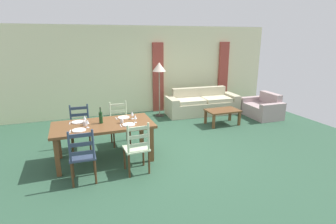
% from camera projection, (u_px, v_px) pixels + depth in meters
% --- Properties ---
extents(ground_plane, '(9.60, 9.60, 0.02)m').
position_uv_depth(ground_plane, '(166.00, 152.00, 5.71)').
color(ground_plane, '#2C4F3A').
extents(wall_far, '(9.60, 0.16, 2.70)m').
position_uv_depth(wall_far, '(131.00, 71.00, 8.32)').
color(wall_far, beige).
rests_on(wall_far, ground_plane).
extents(curtain_panel_left, '(0.35, 0.08, 2.20)m').
position_uv_depth(curtain_panel_left, '(158.00, 78.00, 8.55)').
color(curtain_panel_left, '#9A3F35').
rests_on(curtain_panel_left, ground_plane).
extents(curtain_panel_right, '(0.35, 0.08, 2.20)m').
position_uv_depth(curtain_panel_right, '(223.00, 74.00, 9.34)').
color(curtain_panel_right, '#9A3F35').
rests_on(curtain_panel_right, ground_plane).
extents(dining_table, '(1.90, 0.96, 0.75)m').
position_uv_depth(dining_table, '(103.00, 128.00, 5.15)').
color(dining_table, brown).
rests_on(dining_table, ground_plane).
extents(dining_chair_near_left, '(0.43, 0.41, 0.96)m').
position_uv_depth(dining_chair_near_left, '(83.00, 156.00, 4.37)').
color(dining_chair_near_left, '#303E57').
rests_on(dining_chair_near_left, ground_plane).
extents(dining_chair_near_right, '(0.44, 0.42, 0.96)m').
position_uv_depth(dining_chair_near_right, '(137.00, 148.00, 4.69)').
color(dining_chair_near_right, beige).
rests_on(dining_chair_near_right, ground_plane).
extents(dining_chair_far_left, '(0.44, 0.42, 0.96)m').
position_uv_depth(dining_chair_far_left, '(80.00, 127.00, 5.75)').
color(dining_chair_far_left, '#2E3F54').
rests_on(dining_chair_far_left, ground_plane).
extents(dining_chair_far_right, '(0.43, 0.41, 0.96)m').
position_uv_depth(dining_chair_far_right, '(120.00, 123.00, 6.01)').
color(dining_chair_far_right, beige).
rests_on(dining_chair_far_right, ground_plane).
extents(dinner_plate_near_left, '(0.24, 0.24, 0.02)m').
position_uv_depth(dinner_plate_near_left, '(79.00, 130.00, 4.75)').
color(dinner_plate_near_left, white).
rests_on(dinner_plate_near_left, dining_table).
extents(fork_near_left, '(0.03, 0.17, 0.01)m').
position_uv_depth(fork_near_left, '(70.00, 131.00, 4.70)').
color(fork_near_left, silver).
rests_on(fork_near_left, dining_table).
extents(dinner_plate_near_right, '(0.24, 0.24, 0.02)m').
position_uv_depth(dinner_plate_near_right, '(129.00, 125.00, 5.05)').
color(dinner_plate_near_right, white).
rests_on(dinner_plate_near_right, dining_table).
extents(fork_near_right, '(0.02, 0.17, 0.01)m').
position_uv_depth(fork_near_right, '(121.00, 126.00, 5.00)').
color(fork_near_right, silver).
rests_on(fork_near_right, dining_table).
extents(dinner_plate_far_left, '(0.24, 0.24, 0.02)m').
position_uv_depth(dinner_plate_far_left, '(78.00, 122.00, 5.20)').
color(dinner_plate_far_left, white).
rests_on(dinner_plate_far_left, dining_table).
extents(fork_far_left, '(0.03, 0.17, 0.01)m').
position_uv_depth(fork_far_left, '(70.00, 123.00, 5.15)').
color(fork_far_left, silver).
rests_on(fork_far_left, dining_table).
extents(dinner_plate_far_right, '(0.24, 0.24, 0.02)m').
position_uv_depth(dinner_plate_far_right, '(124.00, 117.00, 5.50)').
color(dinner_plate_far_right, white).
rests_on(dinner_plate_far_right, dining_table).
extents(fork_far_right, '(0.02, 0.17, 0.01)m').
position_uv_depth(fork_far_right, '(116.00, 118.00, 5.45)').
color(fork_far_right, silver).
rests_on(fork_far_right, dining_table).
extents(wine_bottle, '(0.07, 0.07, 0.32)m').
position_uv_depth(wine_bottle, '(101.00, 117.00, 5.13)').
color(wine_bottle, '#143819').
rests_on(wine_bottle, dining_table).
extents(wine_glass_near_left, '(0.06, 0.06, 0.16)m').
position_uv_depth(wine_glass_near_left, '(87.00, 122.00, 4.88)').
color(wine_glass_near_left, white).
rests_on(wine_glass_near_left, dining_table).
extents(wine_glass_near_right, '(0.06, 0.06, 0.16)m').
position_uv_depth(wine_glass_near_right, '(135.00, 117.00, 5.16)').
color(wine_glass_near_right, white).
rests_on(wine_glass_near_right, dining_table).
extents(wine_glass_far_left, '(0.06, 0.06, 0.16)m').
position_uv_depth(wine_glass_far_left, '(85.00, 118.00, 5.12)').
color(wine_glass_far_left, white).
rests_on(wine_glass_far_left, dining_table).
extents(wine_glass_far_right, '(0.06, 0.06, 0.16)m').
position_uv_depth(wine_glass_far_right, '(132.00, 114.00, 5.40)').
color(wine_glass_far_right, white).
rests_on(wine_glass_far_right, dining_table).
extents(coffee_cup_primary, '(0.07, 0.07, 0.09)m').
position_uv_depth(coffee_cup_primary, '(122.00, 121.00, 5.16)').
color(coffee_cup_primary, silver).
rests_on(coffee_cup_primary, dining_table).
extents(coffee_cup_secondary, '(0.07, 0.07, 0.09)m').
position_uv_depth(coffee_cup_secondary, '(85.00, 123.00, 5.01)').
color(coffee_cup_secondary, silver).
rests_on(coffee_cup_secondary, dining_table).
extents(couch, '(2.32, 0.92, 0.80)m').
position_uv_depth(couch, '(202.00, 104.00, 8.48)').
color(couch, beige).
rests_on(couch, ground_plane).
extents(coffee_table, '(0.90, 0.56, 0.42)m').
position_uv_depth(coffee_table, '(223.00, 112.00, 7.37)').
color(coffee_table, brown).
rests_on(coffee_table, ground_plane).
extents(armchair_upholstered, '(0.83, 1.18, 0.72)m').
position_uv_depth(armchair_upholstered, '(263.00, 108.00, 8.15)').
color(armchair_upholstered, '#B09798').
rests_on(armchair_upholstered, ground_plane).
extents(standing_lamp, '(0.40, 0.40, 1.64)m').
position_uv_depth(standing_lamp, '(159.00, 70.00, 7.90)').
color(standing_lamp, '#332D28').
rests_on(standing_lamp, ground_plane).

